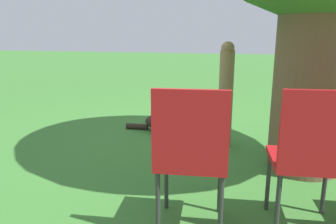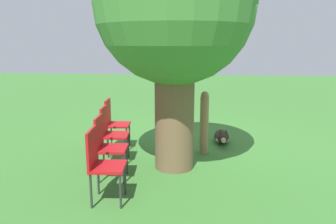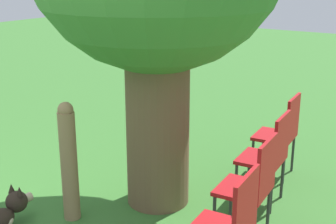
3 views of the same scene
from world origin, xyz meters
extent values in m
cylinder|color=brown|center=(0.31, 0.85, 0.95)|extent=(0.62, 0.62, 1.89)
ellipsoid|color=#C6B293|center=(-0.55, -0.43, 0.11)|extent=(0.25, 0.22, 0.14)
sphere|color=#2D231C|center=(-0.55, -0.23, 0.21)|extent=(0.21, 0.21, 0.20)
cylinder|color=#C6B293|center=(-0.55, -0.11, 0.19)|extent=(0.09, 0.09, 0.09)
cone|color=#2D231C|center=(-0.61, -0.23, 0.33)|extent=(0.07, 0.07, 0.09)
cone|color=#2D231C|center=(-0.50, -0.23, 0.33)|extent=(0.07, 0.07, 0.09)
cylinder|color=#937551|center=(-0.18, 0.11, 0.53)|extent=(0.16, 0.16, 1.06)
sphere|color=#937551|center=(-0.18, 0.11, 1.08)|extent=(0.14, 0.14, 0.14)
cube|color=#B21419|center=(1.64, -0.02, 0.72)|extent=(0.06, 0.44, 0.47)
cube|color=#B21419|center=(1.31, 0.68, 0.46)|extent=(0.45, 0.47, 0.04)
cube|color=#B21419|center=(1.51, 0.70, 0.72)|extent=(0.06, 0.44, 0.47)
cylinder|color=#2D2D2D|center=(1.15, 0.48, 0.22)|extent=(0.03, 0.03, 0.45)
cylinder|color=#2D2D2D|center=(1.12, 0.86, 0.22)|extent=(0.03, 0.03, 0.45)
cylinder|color=#2D2D2D|center=(1.48, 0.88, 0.22)|extent=(0.03, 0.03, 0.45)
cube|color=#B21419|center=(1.18, 1.39, 0.46)|extent=(0.45, 0.47, 0.04)
cube|color=#B21419|center=(1.38, 1.41, 0.72)|extent=(0.06, 0.44, 0.47)
cylinder|color=#2D2D2D|center=(1.02, 1.19, 0.22)|extent=(0.03, 0.03, 0.45)
cylinder|color=#2D2D2D|center=(0.99, 1.57, 0.22)|extent=(0.03, 0.03, 0.45)
cylinder|color=#2D2D2D|center=(1.38, 1.22, 0.22)|extent=(0.03, 0.03, 0.45)
cylinder|color=#2D2D2D|center=(1.35, 1.60, 0.22)|extent=(0.03, 0.03, 0.45)
cube|color=#B21419|center=(1.05, 2.11, 0.46)|extent=(0.45, 0.47, 0.04)
cube|color=#B21419|center=(1.24, 2.12, 0.72)|extent=(0.06, 0.44, 0.47)
cylinder|color=#2D2D2D|center=(0.89, 1.90, 0.22)|extent=(0.03, 0.03, 0.45)
cylinder|color=#2D2D2D|center=(0.86, 2.28, 0.22)|extent=(0.03, 0.03, 0.45)
cylinder|color=#2D2D2D|center=(1.24, 1.93, 0.22)|extent=(0.03, 0.03, 0.45)
cylinder|color=#2D2D2D|center=(1.22, 2.31, 0.22)|extent=(0.03, 0.03, 0.45)
camera|label=1|loc=(3.38, 0.24, 1.27)|focal=35.00mm
camera|label=2|loc=(-0.06, 5.90, 1.99)|focal=35.00mm
camera|label=3|loc=(2.77, -2.73, 2.28)|focal=50.00mm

